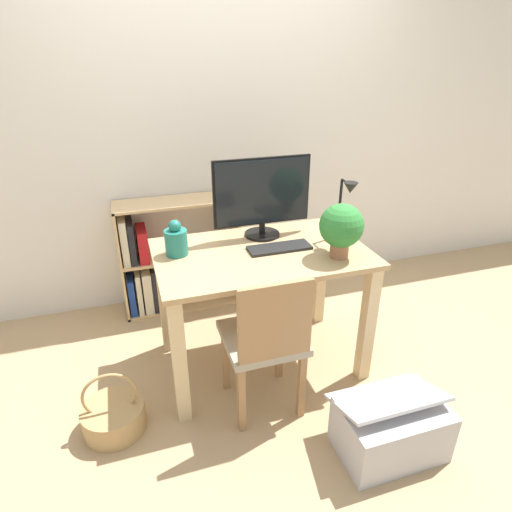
{
  "coord_description": "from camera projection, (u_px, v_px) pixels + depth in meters",
  "views": [
    {
      "loc": [
        -0.69,
        -2.04,
        1.78
      ],
      "look_at": [
        0.0,
        0.1,
        0.69
      ],
      "focal_mm": 30.0,
      "sensor_mm": 36.0,
      "label": 1
    }
  ],
  "objects": [
    {
      "name": "keyboard",
      "position": [
        279.0,
        248.0,
        2.4
      ],
      "size": [
        0.36,
        0.13,
        0.02
      ],
      "color": "black",
      "rests_on": "desk"
    },
    {
      "name": "potted_plant",
      "position": [
        341.0,
        227.0,
        2.24
      ],
      "size": [
        0.23,
        0.23,
        0.3
      ],
      "color": "#9E6647",
      "rests_on": "desk"
    },
    {
      "name": "chair",
      "position": [
        266.0,
        339.0,
        2.15
      ],
      "size": [
        0.4,
        0.4,
        0.85
      ],
      "rotation": [
        0.0,
        0.0,
        0.15
      ],
      "color": "#9E937F",
      "rests_on": "ground_plane"
    },
    {
      "name": "wall_back",
      "position": [
        217.0,
        125.0,
        3.01
      ],
      "size": [
        8.0,
        0.05,
        2.6
      ],
      "color": "silver",
      "rests_on": "ground_plane"
    },
    {
      "name": "storage_box",
      "position": [
        390.0,
        427.0,
        2.05
      ],
      "size": [
        0.51,
        0.38,
        0.34
      ],
      "color": "#B2B2B7",
      "rests_on": "ground_plane"
    },
    {
      "name": "bookshelf",
      "position": [
        160.0,
        265.0,
        3.13
      ],
      "size": [
        0.86,
        0.28,
        0.83
      ],
      "color": "tan",
      "rests_on": "ground_plane"
    },
    {
      "name": "vase",
      "position": [
        176.0,
        240.0,
        2.3
      ],
      "size": [
        0.12,
        0.12,
        0.2
      ],
      "color": "#1E7266",
      "rests_on": "desk"
    },
    {
      "name": "ground_plane",
      "position": [
        261.0,
        360.0,
        2.71
      ],
      "size": [
        10.0,
        10.0,
        0.0
      ],
      "primitive_type": "plane",
      "color": "tan"
    },
    {
      "name": "desk",
      "position": [
        261.0,
        275.0,
        2.44
      ],
      "size": [
        1.18,
        0.74,
        0.77
      ],
      "color": "tan",
      "rests_on": "ground_plane"
    },
    {
      "name": "monitor",
      "position": [
        262.0,
        195.0,
        2.47
      ],
      "size": [
        0.58,
        0.21,
        0.47
      ],
      "color": "black",
      "rests_on": "desk"
    },
    {
      "name": "basket",
      "position": [
        114.0,
        416.0,
        2.19
      ],
      "size": [
        0.32,
        0.32,
        0.36
      ],
      "color": "tan",
      "rests_on": "ground_plane"
    },
    {
      "name": "desk_lamp",
      "position": [
        345.0,
        205.0,
        2.42
      ],
      "size": [
        0.1,
        0.19,
        0.36
      ],
      "color": "black",
      "rests_on": "desk"
    }
  ]
}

